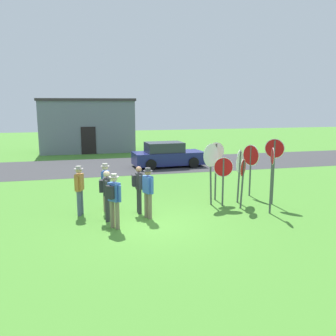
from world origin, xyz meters
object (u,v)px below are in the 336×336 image
Objects in this scene: stop_sign_far_back at (216,161)px; stop_sign_tallest at (272,170)px; stop_sign_nearest at (239,166)px; stop_sign_rear_left at (211,163)px; person_on_left at (138,186)px; person_holding_notes at (148,190)px; stop_sign_leaning_left at (251,161)px; stop_sign_center_cluster at (274,160)px; stop_sign_leaning_right at (223,173)px; person_in_blue at (106,192)px; stop_sign_low_front at (243,176)px; person_with_sunhat at (79,187)px; person_in_teal at (106,184)px; parked_car_on_street at (167,155)px; person_near_signs at (114,197)px.

stop_sign_tallest is at bearing -60.56° from stop_sign_far_back.
stop_sign_rear_left reaches higher than stop_sign_nearest.
person_on_left is (-4.02, -0.38, -0.46)m from stop_sign_nearest.
stop_sign_tallest is 1.35× the size of person_holding_notes.
stop_sign_leaning_left is at bearing 43.12° from stop_sign_nearest.
stop_sign_nearest is at bearing 155.80° from stop_sign_center_cluster.
stop_sign_leaning_right is 4.47m from person_in_blue.
person_on_left is (-3.80, 0.39, -0.27)m from stop_sign_low_front.
stop_sign_far_back is 5.39m from person_with_sunhat.
stop_sign_tallest is at bearing -123.41° from stop_sign_center_cluster.
stop_sign_low_front is at bearing 4.06° from person_holding_notes.
stop_sign_low_front is (-0.22, -0.77, -0.20)m from stop_sign_nearest.
stop_sign_leaning_left is 6.10m from person_in_teal.
parked_car_on_street is 1.86× the size of stop_sign_tallest.
person_in_blue is at bearing -44.99° from person_with_sunhat.
stop_sign_far_back is at bearing 19.38° from person_in_blue.
stop_sign_nearest is 5.34m from person_near_signs.
person_near_signs is (-4.26, -10.38, 0.32)m from parked_car_on_street.
stop_sign_low_front is 1.10× the size of person_in_blue.
stop_sign_leaning_right is at bearing 13.97° from person_holding_notes.
stop_sign_rear_left is (-2.33, 0.57, -0.11)m from stop_sign_center_cluster.
person_in_teal is 0.97m from person_with_sunhat.
stop_sign_leaning_left is at bearing 21.75° from person_holding_notes.
person_near_signs is at bearing -148.08° from person_holding_notes.
person_on_left reaches higher than parked_car_on_street.
parked_car_on_street is at bearing 89.87° from stop_sign_leaning_right.
stop_sign_nearest reaches higher than person_holding_notes.
person_in_blue is at bearing -176.13° from stop_sign_center_cluster.
stop_sign_tallest is 1.35× the size of person_with_sunhat.
parked_car_on_street is 2.02× the size of stop_sign_leaning_left.
stop_sign_center_cluster is 1.08× the size of stop_sign_rear_left.
stop_sign_far_back is 1.35× the size of person_near_signs.
stop_sign_center_cluster is at bearing -30.85° from stop_sign_far_back.
parked_car_on_street is 1.72× the size of stop_sign_center_cluster.
stop_sign_tallest is (-0.42, -2.42, 0.06)m from stop_sign_leaning_left.
stop_sign_far_back reaches higher than person_near_signs.
person_on_left is at bearing 109.02° from person_holding_notes.
person_holding_notes is (-2.64, -1.07, -0.64)m from stop_sign_rear_left.
stop_sign_center_cluster is 1.47× the size of person_with_sunhat.
person_in_teal is at bearing -117.51° from parked_car_on_street.
stop_sign_leaning_left is 0.92× the size of stop_sign_rear_left.
stop_sign_nearest is 1.21× the size of person_with_sunhat.
stop_sign_nearest is 1.26m from stop_sign_leaning_left.
stop_sign_leaning_left is 1.29× the size of person_in_blue.
stop_sign_leaning_left is at bearing 7.84° from person_with_sunhat.
stop_sign_leaning_right is 3.26m from person_on_left.
stop_sign_far_back is at bearing -171.36° from stop_sign_leaning_left.
stop_sign_leaning_left reaches higher than person_holding_notes.
stop_sign_tallest is 1.35× the size of person_near_signs.
person_in_blue is 1.21m from person_with_sunhat.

